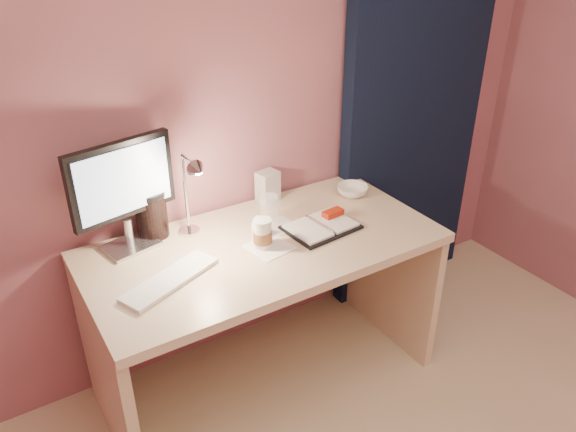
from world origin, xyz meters
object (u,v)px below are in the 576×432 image
dark_jar (152,216)px  desk_lamp (194,191)px  keyboard (170,280)px  coffee_cup (263,234)px  desk (256,280)px  clear_cup (269,211)px  bowl (352,191)px  lotion_bottle (259,226)px  planner (322,225)px  monitor (122,187)px  product_box (268,186)px

dark_jar → desk_lamp: bearing=-49.0°
keyboard → coffee_cup: bearing=-18.2°
keyboard → dark_jar: bearing=56.9°
desk → coffee_cup: (-0.02, -0.10, 0.28)m
dark_jar → clear_cup: bearing=-22.0°
desk → dark_jar: dark_jar is taller
bowl → lotion_bottle: (-0.55, -0.10, 0.02)m
planner → monitor: bearing=154.3°
desk_lamp → product_box: bearing=23.0°
dark_jar → product_box: dark_jar is taller
bowl → desk_lamp: (-0.77, -0.01, 0.21)m
clear_cup → coffee_cup: bearing=-128.3°
keyboard → planner: size_ratio=1.26×
dark_jar → lotion_bottle: bearing=-33.6°
clear_cup → product_box: product_box is taller
monitor → desk_lamp: monitor is taller
keyboard → planner: bearing=-19.9°
keyboard → bowl: (0.97, 0.21, 0.01)m
monitor → product_box: (0.66, 0.07, -0.19)m
desk → lotion_bottle: bearing=-71.5°
keyboard → bowl: 0.99m
clear_cup → planner: bearing=-37.9°
monitor → dark_jar: bearing=9.5°
lotion_bottle → desk_lamp: 0.30m
dark_jar → product_box: bearing=2.7°
bowl → lotion_bottle: lotion_bottle is taller
planner → desk_lamp: (-0.48, 0.16, 0.22)m
desk_lamp → bowl: bearing=1.3°
keyboard → clear_cup: size_ratio=2.86×
monitor → product_box: 0.69m
lotion_bottle → dark_jar: 0.43m
planner → coffee_cup: size_ratio=2.52×
monitor → planner: 0.81m
keyboard → lotion_bottle: 0.43m
coffee_cup → lotion_bottle: coffee_cup is taller
keyboard → bowl: size_ratio=2.65×
clear_cup → desk: bearing=-157.6°
desk → bowl: bearing=8.0°
keyboard → coffee_cup: size_ratio=3.17×
planner → dark_jar: size_ratio=1.72×
product_box → desk: bearing=-141.2°
desk_lamp → keyboard: bearing=-135.1°
clear_cup → lotion_bottle: clear_cup is taller
planner → product_box: product_box is taller
monitor → clear_cup: bearing=-26.0°
desk → desk_lamp: bearing=163.7°
coffee_cup → bowl: 0.60m
coffee_cup → bowl: bearing=17.1°
keyboard → monitor: bearing=76.2°
monitor → planner: size_ratio=1.44×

